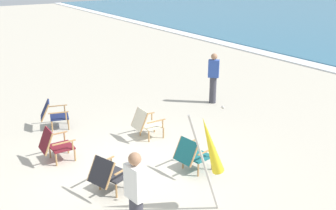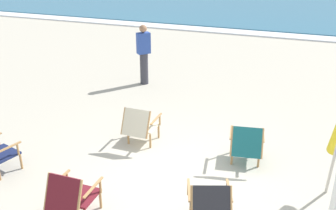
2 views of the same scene
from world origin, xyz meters
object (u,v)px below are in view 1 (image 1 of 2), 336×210
(beach_chair_far_center, at_px, (53,114))
(beach_chair_front_left, at_px, (192,154))
(beach_chair_back_right, at_px, (54,144))
(umbrella_furled_yellow, at_px, (210,146))
(beach_chair_mid_center, at_px, (146,123))
(beach_chair_back_left, at_px, (109,173))
(person_near_chairs, at_px, (213,78))
(person_by_waterline, at_px, (136,199))

(beach_chair_far_center, height_order, beach_chair_front_left, beach_chair_far_center)
(beach_chair_back_right, xyz_separation_m, umbrella_furled_yellow, (3.44, 1.70, 0.89))
(beach_chair_front_left, bearing_deg, beach_chair_mid_center, 179.12)
(beach_chair_far_center, height_order, umbrella_furled_yellow, umbrella_furled_yellow)
(beach_chair_far_center, height_order, beach_chair_back_left, beach_chair_far_center)
(beach_chair_back_right, relative_size, person_near_chairs, 0.49)
(beach_chair_back_right, distance_m, beach_chair_front_left, 3.12)
(beach_chair_front_left, bearing_deg, beach_chair_back_left, -96.01)
(person_near_chairs, bearing_deg, beach_chair_back_left, -58.49)
(beach_chair_front_left, relative_size, beach_chair_mid_center, 1.03)
(beach_chair_front_left, distance_m, beach_chair_mid_center, 2.05)
(beach_chair_back_right, bearing_deg, umbrella_furled_yellow, 26.36)
(beach_chair_far_center, height_order, person_by_waterline, person_by_waterline)
(beach_chair_back_right, height_order, person_by_waterline, person_by_waterline)
(person_by_waterline, bearing_deg, beach_chair_back_left, 170.53)
(beach_chair_back_right, bearing_deg, beach_chair_far_center, 163.78)
(person_near_chairs, bearing_deg, beach_chair_back_right, -77.42)
(beach_chair_back_right, height_order, beach_chair_front_left, beach_chair_back_right)
(beach_chair_front_left, height_order, beach_chair_mid_center, beach_chair_mid_center)
(beach_chair_far_center, distance_m, beach_chair_back_right, 2.01)
(beach_chair_back_right, bearing_deg, person_by_waterline, 3.38)
(beach_chair_back_left, xyz_separation_m, beach_chair_mid_center, (-1.85, 1.89, 0.01))
(beach_chair_back_right, bearing_deg, person_near_chairs, 102.58)
(beach_chair_mid_center, distance_m, person_near_chairs, 3.47)
(beach_chair_far_center, height_order, beach_chair_back_right, beach_chair_back_right)
(beach_chair_front_left, bearing_deg, beach_chair_far_center, -156.04)
(beach_chair_back_left, xyz_separation_m, beach_chair_front_left, (0.20, 1.86, 0.00))
(beach_chair_front_left, distance_m, person_near_chairs, 4.65)
(beach_chair_back_left, bearing_deg, beach_chair_back_right, -165.66)
(beach_chair_mid_center, bearing_deg, person_near_chairs, 111.57)
(beach_chair_far_center, distance_m, beach_chair_front_left, 4.38)
(beach_chair_far_center, bearing_deg, beach_chair_mid_center, 42.86)
(beach_chair_back_left, relative_size, beach_chair_mid_center, 1.13)
(beach_chair_front_left, relative_size, umbrella_furled_yellow, 0.41)
(beach_chair_far_center, bearing_deg, person_by_waterline, -3.72)
(person_by_waterline, bearing_deg, person_near_chairs, 131.56)
(beach_chair_far_center, relative_size, umbrella_furled_yellow, 0.43)
(beach_chair_mid_center, bearing_deg, beach_chair_back_right, -90.53)
(beach_chair_far_center, xyz_separation_m, beach_chair_front_left, (4.00, 1.78, -0.00))
(beach_chair_mid_center, xyz_separation_m, person_near_chairs, (-1.27, 3.20, 0.41))
(beach_chair_back_left, height_order, person_by_waterline, person_by_waterline)
(beach_chair_back_right, distance_m, person_by_waterline, 3.54)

